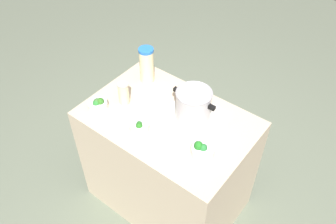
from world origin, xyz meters
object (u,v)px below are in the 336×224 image
broccoli_bowl_center (139,126)px  broccoli_bowl_back (98,104)px  lemonade_pitcher (147,65)px  mason_jar (124,93)px  broccoli_bowl_front (202,150)px  cooking_pot (193,104)px

broccoli_bowl_center → broccoli_bowl_back: size_ratio=0.93×
lemonade_pitcher → broccoli_bowl_back: (-0.06, -0.40, -0.09)m
lemonade_pitcher → mason_jar: bearing=-83.0°
lemonade_pitcher → broccoli_bowl_front: size_ratio=1.99×
cooking_pot → broccoli_bowl_front: cooking_pot is taller
broccoli_bowl_center → broccoli_bowl_back: 0.32m
broccoli_bowl_front → broccoli_bowl_back: size_ratio=1.06×
broccoli_bowl_front → lemonade_pitcher: bearing=154.7°
lemonade_pitcher → broccoli_bowl_front: (0.65, -0.31, -0.09)m
broccoli_bowl_center → mason_jar: bearing=152.4°
cooking_pot → broccoli_bowl_front: 0.29m
cooking_pot → broccoli_bowl_center: size_ratio=2.59×
lemonade_pitcher → broccoli_bowl_center: 0.47m
mason_jar → broccoli_bowl_front: mason_jar is taller
mason_jar → broccoli_bowl_front: size_ratio=1.19×
cooking_pot → lemonade_pitcher: (-0.45, 0.11, 0.02)m
broccoli_bowl_front → broccoli_bowl_back: broccoli_bowl_front is taller
mason_jar → broccoli_bowl_center: (0.23, -0.12, -0.05)m
mason_jar → broccoli_bowl_center: mason_jar is taller
lemonade_pitcher → cooking_pot: bearing=-13.5°
cooking_pot → broccoli_bowl_front: (0.20, -0.20, -0.08)m
broccoli_bowl_front → broccoli_bowl_back: (-0.71, -0.09, 0.00)m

